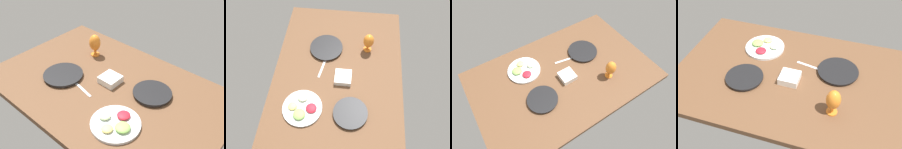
% 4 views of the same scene
% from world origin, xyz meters
% --- Properties ---
extents(ground_plane, '(1.60, 1.04, 0.04)m').
position_xyz_m(ground_plane, '(0.00, 0.00, -0.02)').
color(ground_plane, brown).
extents(dinner_plate_left, '(0.26, 0.26, 0.03)m').
position_xyz_m(dinner_plate_left, '(-0.28, -0.13, 0.01)').
color(dinner_plate_left, '#4C4C51').
rests_on(dinner_plate_left, ground_plane).
extents(dinner_plate_right, '(0.28, 0.28, 0.02)m').
position_xyz_m(dinner_plate_right, '(0.31, 0.13, 0.01)').
color(dinner_plate_right, '#4C4C51').
rests_on(dinner_plate_right, ground_plane).
extents(fruit_platter, '(0.30, 0.30, 0.05)m').
position_xyz_m(fruit_platter, '(-0.28, 0.23, 0.01)').
color(fruit_platter, silver).
rests_on(fruit_platter, ground_plane).
extents(hurricane_glass_orange, '(0.09, 0.09, 0.18)m').
position_xyz_m(hurricane_glass_orange, '(0.34, -0.23, 0.11)').
color(hurricane_glass_orange, orange).
rests_on(hurricane_glass_orange, ground_plane).
extents(square_bowl_white, '(0.13, 0.13, 0.05)m').
position_xyz_m(square_bowl_white, '(0.01, -0.05, 0.03)').
color(square_bowl_white, white).
rests_on(square_bowl_white, ground_plane).
extents(fork_by_right_plate, '(0.18, 0.05, 0.01)m').
position_xyz_m(fork_by_right_plate, '(0.10, 0.14, 0.00)').
color(fork_by_right_plate, silver).
rests_on(fork_by_right_plate, ground_plane).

